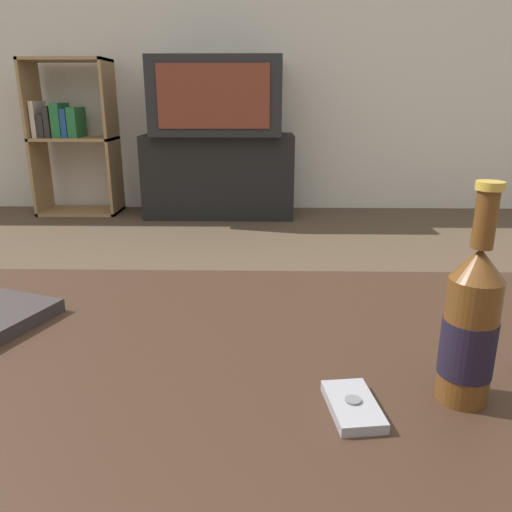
% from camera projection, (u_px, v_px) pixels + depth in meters
% --- Properties ---
extents(back_wall, '(8.00, 0.05, 2.60)m').
position_uv_depth(back_wall, '(252.00, 17.00, 3.35)').
color(back_wall, beige).
rests_on(back_wall, ground_plane).
extents(coffee_table, '(1.34, 0.85, 0.40)m').
position_uv_depth(coffee_table, '(195.00, 391.00, 0.76)').
color(coffee_table, '#332116').
rests_on(coffee_table, ground_plane).
extents(tv_stand, '(1.00, 0.40, 0.55)m').
position_uv_depth(tv_stand, '(219.00, 176.00, 3.41)').
color(tv_stand, black).
rests_on(tv_stand, ground_plane).
extents(television, '(0.83, 0.57, 0.48)m').
position_uv_depth(television, '(218.00, 97.00, 3.25)').
color(television, black).
rests_on(television, tv_stand).
extents(bookshelf, '(0.55, 0.30, 1.03)m').
position_uv_depth(bookshelf, '(69.00, 133.00, 3.40)').
color(bookshelf, '#99754C').
rests_on(bookshelf, ground_plane).
extents(beer_bottle, '(0.07, 0.07, 0.29)m').
position_uv_depth(beer_bottle, '(470.00, 328.00, 0.63)').
color(beer_bottle, '#563314').
rests_on(beer_bottle, coffee_table).
extents(cell_phone, '(0.07, 0.11, 0.02)m').
position_uv_depth(cell_phone, '(353.00, 406.00, 0.63)').
color(cell_phone, gray).
rests_on(cell_phone, coffee_table).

